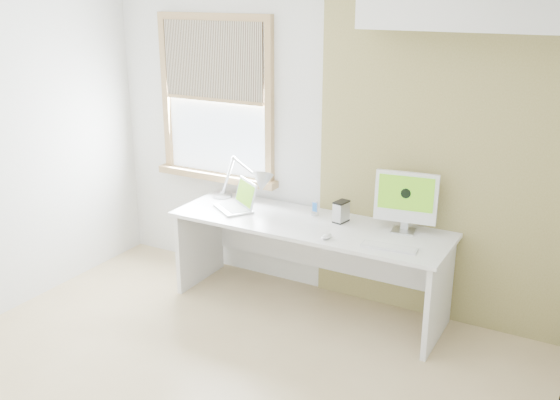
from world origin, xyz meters
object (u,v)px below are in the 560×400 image
Objects in this scene: external_drive at (341,212)px; imac at (406,198)px; desk_lamp at (254,183)px; laptop at (239,202)px; desk at (312,243)px.

imac is (0.49, 0.05, 0.17)m from external_drive.
desk_lamp reaches higher than laptop.
desk_lamp is 0.78m from external_drive.
external_drive is 0.36× the size of imac.
desk is 0.36m from external_drive.
desk is at bearing 4.73° from laptop.
imac is at bearing 7.75° from laptop.
imac is (1.35, 0.18, 0.20)m from laptop.
imac reaches higher than laptop.
desk_lamp reaches higher than external_drive.
laptop is 0.87m from external_drive.
laptop is 0.90× the size of imac.
imac is (1.26, 0.08, 0.05)m from desk_lamp.
laptop is at bearing -129.17° from desk_lamp.
external_drive is (0.86, 0.13, 0.03)m from laptop.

